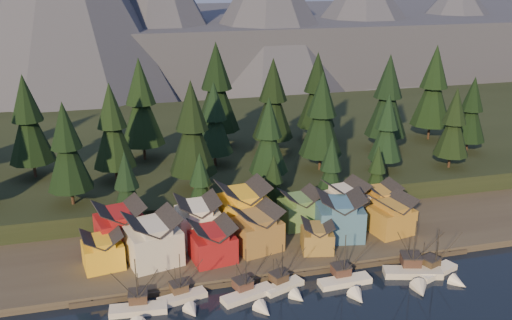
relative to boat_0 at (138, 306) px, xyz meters
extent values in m
cube|color=#373128|center=(28.26, 30.57, -1.35)|extent=(400.00, 50.00, 1.50)
cube|color=black|center=(28.26, 80.57, 0.90)|extent=(420.00, 100.00, 6.00)
cube|color=#473E33|center=(28.26, 7.07, -1.60)|extent=(80.00, 4.00, 1.00)
cube|color=#4C5062|center=(28.26, 230.57, 12.90)|extent=(560.00, 160.00, 30.00)
cone|color=#4C5062|center=(23.26, 188.57, 33.90)|extent=(80.00, 80.00, 72.00)
cone|color=#4C5062|center=(73.26, 176.57, 31.90)|extent=(84.00, 84.00, 68.00)
cone|color=#4C5062|center=(128.26, 192.57, 26.90)|extent=(92.00, 92.00, 58.00)
cone|color=#4C5062|center=(188.26, 200.57, 22.90)|extent=(88.00, 88.00, 50.00)
cube|color=beige|center=(0.10, 1.14, -1.75)|extent=(10.21, 3.91, 1.61)
cube|color=black|center=(0.10, 1.14, -2.35)|extent=(10.46, 3.98, 0.35)
cube|color=#483426|center=(0.27, 2.96, -0.18)|extent=(3.48, 3.30, 1.81)
cube|color=#2C2929|center=(0.27, 2.96, 0.82)|extent=(3.70, 3.52, 0.20)
cylinder|color=black|center=(0.16, 1.75, 3.54)|extent=(0.18, 0.18, 9.07)
cylinder|color=black|center=(0.45, 5.02, 1.23)|extent=(0.14, 0.14, 4.43)
cube|color=beige|center=(8.09, 3.03, -1.78)|extent=(9.29, 4.68, 1.44)
cone|color=beige|center=(9.21, -1.73, -1.78)|extent=(3.33, 3.58, 2.70)
cube|color=black|center=(8.09, 3.03, -2.33)|extent=(9.51, 4.78, 0.32)
cube|color=brown|center=(7.71, 4.61, -0.39)|extent=(3.43, 3.29, 1.62)
cube|color=#2C2929|center=(7.71, 4.61, 0.51)|extent=(3.65, 3.51, 0.18)
cylinder|color=black|center=(7.96, 3.56, 2.95)|extent=(0.16, 0.16, 8.11)
cylinder|color=black|center=(7.28, 6.41, 0.87)|extent=(0.13, 0.13, 3.96)
cube|color=silver|center=(19.78, 0.81, -1.76)|extent=(10.52, 5.76, 1.54)
cone|color=silver|center=(21.43, -4.49, -1.76)|extent=(3.78, 4.16, 2.89)
cube|color=black|center=(19.78, 0.81, -2.34)|extent=(10.77, 5.88, 0.34)
cube|color=brown|center=(19.23, 2.57, -0.27)|extent=(3.80, 3.67, 1.73)
cube|color=#2C2929|center=(19.23, 2.57, 0.69)|extent=(4.04, 3.91, 0.19)
cylinder|color=black|center=(19.60, 1.40, 3.29)|extent=(0.17, 0.17, 8.66)
cylinder|color=black|center=(18.61, 4.58, 1.08)|extent=(0.13, 0.13, 4.23)
cube|color=white|center=(26.94, 2.00, -1.79)|extent=(8.47, 5.40, 1.44)
cone|color=white|center=(28.53, -2.12, -1.79)|extent=(3.50, 3.53, 2.69)
cube|color=black|center=(26.94, 2.00, -2.32)|extent=(8.67, 5.51, 0.31)
cube|color=#453424|center=(26.42, 3.37, -0.39)|extent=(3.65, 3.54, 1.62)
cube|color=#2C2929|center=(26.42, 3.37, 0.50)|extent=(3.88, 3.78, 0.18)
cylinder|color=black|center=(26.77, 2.46, 2.93)|extent=(0.16, 0.16, 8.08)
cylinder|color=black|center=(25.82, 4.93, 0.86)|extent=(0.13, 0.13, 3.95)
cube|color=white|center=(38.75, 0.65, -1.75)|extent=(10.32, 3.48, 1.60)
cone|color=white|center=(39.02, -4.94, -1.75)|extent=(3.15, 3.62, 2.99)
cube|color=black|center=(38.75, 0.65, -2.35)|extent=(10.57, 3.54, 0.35)
cube|color=#4D3329|center=(38.67, 2.51, -0.21)|extent=(3.33, 3.14, 1.79)
cube|color=#2C2929|center=(38.67, 2.51, 0.79)|extent=(3.54, 3.35, 0.20)
cylinder|color=black|center=(38.73, 1.27, 3.48)|extent=(0.18, 0.18, 8.97)
cylinder|color=black|center=(38.56, 4.62, 1.19)|extent=(0.14, 0.14, 4.39)
cube|color=beige|center=(52.79, 0.18, -1.70)|extent=(11.70, 6.25, 1.81)
cone|color=beige|center=(51.16, -5.74, -1.70)|extent=(4.29, 4.59, 3.39)
cube|color=black|center=(52.79, 0.18, -2.38)|extent=(11.98, 6.37, 0.40)
cube|color=#483026|center=(53.34, 2.16, 0.05)|extent=(4.39, 4.23, 2.04)
cube|color=#2C2929|center=(53.34, 2.16, 1.18)|extent=(4.67, 4.51, 0.23)
cylinder|color=black|center=(52.98, 0.84, 4.24)|extent=(0.20, 0.20, 10.18)
cylinder|color=black|center=(53.96, 4.40, 1.63)|extent=(0.16, 0.16, 4.98)
cube|color=white|center=(57.74, -0.46, -1.77)|extent=(9.64, 5.95, 1.51)
cone|color=white|center=(59.55, -5.20, -1.77)|extent=(3.78, 3.96, 2.84)
cube|color=black|center=(57.74, -0.46, -2.34)|extent=(9.87, 6.07, 0.33)
cube|color=#483926|center=(57.14, 1.12, -0.30)|extent=(3.84, 3.73, 1.70)
cube|color=#2C2929|center=(57.14, 1.12, 0.64)|extent=(4.08, 3.97, 0.19)
cylinder|color=black|center=(57.54, 0.06, 3.20)|extent=(0.17, 0.17, 8.51)
cylinder|color=black|center=(56.46, 2.90, 1.02)|extent=(0.13, 0.13, 4.16)
cube|color=gold|center=(-5.46, 16.19, 1.95)|extent=(8.35, 7.58, 5.10)
cube|color=gold|center=(-5.46, 16.19, 5.01)|extent=(5.03, 6.93, 1.04)
cube|color=beige|center=(4.28, 15.64, 2.94)|extent=(11.57, 10.76, 7.08)
cube|color=beige|center=(4.28, 15.64, 7.16)|extent=(7.23, 9.56, 1.38)
cube|color=maroon|center=(15.75, 13.70, 2.12)|extent=(9.19, 8.73, 5.44)
cube|color=maroon|center=(15.75, 13.70, 5.40)|extent=(5.53, 8.04, 1.15)
cube|color=olive|center=(25.43, 15.96, 2.57)|extent=(10.66, 9.89, 6.34)
cube|color=olive|center=(25.43, 15.96, 6.36)|extent=(6.70, 8.74, 1.26)
cube|color=olive|center=(37.29, 12.13, 1.62)|extent=(7.34, 7.34, 4.44)
cube|color=olive|center=(37.29, 12.13, 4.26)|extent=(4.58, 6.65, 0.87)
cube|color=#3A688A|center=(43.98, 16.40, 2.94)|extent=(10.91, 9.69, 7.08)
cube|color=#3A688A|center=(43.98, 16.40, 7.14)|extent=(6.63, 8.75, 1.35)
cube|color=#AF7F2D|center=(55.81, 15.66, 2.28)|extent=(9.64, 8.82, 5.76)
cube|color=#AF7F2D|center=(55.81, 15.66, 5.73)|extent=(5.92, 7.94, 1.18)
cube|color=maroon|center=(-1.75, 22.81, 3.03)|extent=(10.96, 10.18, 7.26)
cube|color=maroon|center=(-1.75, 22.81, 7.30)|extent=(6.83, 9.07, 1.31)
cube|color=white|center=(14.25, 22.47, 2.95)|extent=(9.10, 8.58, 7.09)
cube|color=white|center=(14.25, 22.47, 7.09)|extent=(5.17, 8.24, 1.23)
cube|color=yellow|center=(24.67, 24.91, 3.31)|extent=(11.43, 10.07, 7.83)
cube|color=yellow|center=(24.67, 24.91, 7.94)|extent=(6.75, 9.32, 1.47)
cube|color=#558246|center=(37.42, 23.89, 2.32)|extent=(8.90, 7.59, 5.84)
cube|color=#558246|center=(37.42, 23.89, 5.80)|extent=(5.18, 7.09, 1.16)
cube|color=beige|center=(48.34, 23.71, 2.75)|extent=(9.73, 8.94, 6.71)
cube|color=beige|center=(48.34, 23.71, 6.70)|extent=(5.87, 8.17, 1.21)
cube|color=#BC8730|center=(56.72, 22.86, 2.49)|extent=(7.70, 7.23, 6.18)
cube|color=#BC8730|center=(56.72, 22.86, 6.10)|extent=(4.27, 7.04, 1.07)
cylinder|color=#332319|center=(-21.74, 58.57, 6.23)|extent=(0.70, 0.70, 4.66)
cone|color=black|center=(-21.74, 58.57, 16.33)|extent=(11.39, 11.39, 16.05)
cone|color=black|center=(-21.74, 58.57, 24.61)|extent=(7.77, 7.77, 11.65)
cylinder|color=#332319|center=(-11.74, 38.57, 6.00)|extent=(0.70, 0.70, 4.19)
cone|color=black|center=(-11.74, 38.57, 15.08)|extent=(10.25, 10.25, 14.44)
cone|color=black|center=(-11.74, 38.57, 22.53)|extent=(6.99, 6.99, 10.48)
cylinder|color=#332319|center=(-1.74, 50.57, 6.10)|extent=(0.70, 0.70, 4.40)
cone|color=black|center=(-1.74, 50.57, 15.63)|extent=(10.75, 10.75, 15.15)
cone|color=black|center=(-1.74, 50.57, 23.45)|extent=(7.33, 7.33, 11.00)
cylinder|color=#332319|center=(6.26, 65.57, 6.38)|extent=(0.70, 0.70, 4.96)
cone|color=black|center=(6.26, 65.57, 17.12)|extent=(12.12, 12.12, 17.08)
cone|color=black|center=(6.26, 65.57, 25.94)|extent=(8.26, 8.26, 12.40)
cylinder|color=#332319|center=(16.26, 40.57, 6.24)|extent=(0.70, 0.70, 4.69)
cone|color=black|center=(16.26, 40.57, 16.40)|extent=(11.46, 11.46, 16.14)
cone|color=black|center=(16.26, 40.57, 24.73)|extent=(7.81, 7.81, 11.72)
cylinder|color=#332319|center=(24.26, 55.57, 5.92)|extent=(0.70, 0.70, 4.03)
cone|color=black|center=(24.26, 55.57, 14.66)|extent=(9.86, 9.86, 13.89)
cone|color=black|center=(24.26, 55.57, 21.83)|extent=(6.72, 6.72, 10.08)
cylinder|color=#332319|center=(34.26, 38.57, 5.84)|extent=(0.70, 0.70, 3.89)
cone|color=black|center=(34.26, 38.57, 14.26)|extent=(9.50, 9.50, 13.38)
cone|color=black|center=(34.26, 38.57, 21.17)|extent=(6.48, 6.48, 9.71)
cylinder|color=#332319|center=(42.26, 62.57, 6.28)|extent=(0.70, 0.70, 4.76)
cone|color=black|center=(42.26, 62.57, 16.60)|extent=(11.64, 11.64, 16.41)
cone|color=black|center=(42.26, 62.57, 25.07)|extent=(7.94, 7.94, 11.91)
cylinder|color=#332319|center=(50.26, 45.57, 6.21)|extent=(0.70, 0.70, 4.61)
cone|color=black|center=(50.26, 45.57, 16.21)|extent=(11.28, 11.28, 15.90)
cone|color=black|center=(50.26, 45.57, 24.41)|extent=(7.69, 7.69, 11.54)
cylinder|color=#332319|center=(58.26, 70.57, 6.27)|extent=(0.70, 0.70, 4.73)
cone|color=black|center=(58.26, 70.57, 16.51)|extent=(11.56, 11.56, 16.29)
cone|color=black|center=(58.26, 70.57, 24.92)|extent=(7.88, 7.88, 11.82)
cylinder|color=#332319|center=(66.26, 40.57, 5.71)|extent=(0.70, 0.70, 3.62)
cone|color=black|center=(66.26, 40.57, 13.55)|extent=(8.85, 8.85, 12.47)
cone|color=black|center=(66.26, 40.57, 19.99)|extent=(6.03, 6.03, 9.05)
cylinder|color=#332319|center=(74.26, 56.57, 6.34)|extent=(0.70, 0.70, 4.88)
cone|color=black|center=(74.26, 56.57, 16.92)|extent=(11.94, 11.94, 16.82)
cone|color=black|center=(74.26, 56.57, 25.60)|extent=(8.14, 8.14, 12.21)
cylinder|color=#332319|center=(84.26, 38.57, 5.80)|extent=(0.70, 0.70, 3.81)
cone|color=black|center=(84.26, 38.57, 14.05)|extent=(9.30, 9.30, 13.11)
cone|color=black|center=(84.26, 38.57, 20.81)|extent=(6.34, 6.34, 9.51)
cylinder|color=#332319|center=(92.26, 62.57, 6.44)|extent=(0.70, 0.70, 5.07)
cone|color=black|center=(92.26, 62.57, 17.42)|extent=(12.40, 12.40, 17.47)
cone|color=black|center=(92.26, 62.57, 26.44)|extent=(8.45, 8.45, 12.68)
cylinder|color=#332319|center=(28.26, 72.57, 6.59)|extent=(0.70, 0.70, 5.39)
cone|color=black|center=(28.26, 72.57, 18.27)|extent=(13.17, 13.17, 18.56)
cone|color=black|center=(28.26, 72.57, 27.85)|extent=(8.98, 8.98, 13.47)
cylinder|color=#332319|center=(96.26, 48.57, 5.83)|extent=(0.70, 0.70, 3.87)
cone|color=black|center=(96.26, 48.57, 14.22)|extent=(9.46, 9.46, 13.33)
cone|color=black|center=(96.26, 48.57, 21.10)|extent=(6.45, 6.45, 9.67)
cylinder|color=#332319|center=(0.26, 30.57, 1.05)|extent=(0.70, 0.70, 3.30)
cone|color=black|center=(0.26, 30.57, 8.19)|extent=(8.06, 8.06, 11.36)
cone|color=black|center=(0.26, 30.57, 14.05)|extent=(5.49, 5.49, 8.24)
cylinder|color=#332319|center=(16.26, 30.57, 0.90)|extent=(0.70, 0.70, 3.01)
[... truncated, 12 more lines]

